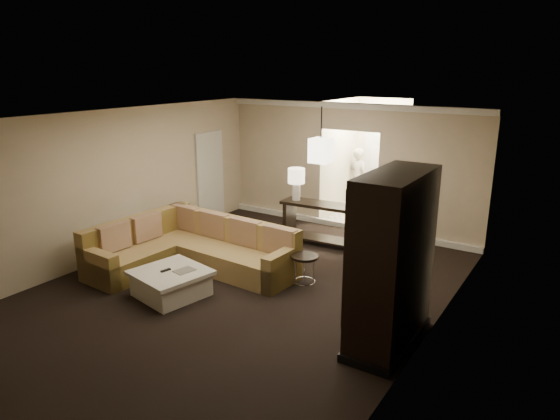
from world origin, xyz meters
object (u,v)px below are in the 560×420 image
Objects in this scene: coffee_table at (171,283)px; drink_table at (305,264)px; console_table at (335,222)px; person at (358,175)px; sectional_sofa at (191,250)px; armoire at (391,264)px.

coffee_table is 2.18m from drink_table.
coffee_table is at bearing -112.84° from console_table.
coffee_table is 6.36m from person.
drink_table is at bearing 14.21° from sectional_sofa.
console_table is at bearing 58.87° from sectional_sofa.
coffee_table is 2.20× the size of drink_table.
person reaches higher than sectional_sofa.
coffee_table is 3.64m from console_table.
console_table is 3.00m from person.
person is (0.38, 6.31, 0.66)m from coffee_table.
armoire reaches higher than person.
console_table is 3.72m from armoire.
armoire reaches higher than console_table.
person reaches higher than coffee_table.
person reaches higher than console_table.
sectional_sofa reaches higher than coffee_table.
sectional_sofa is 1.38× the size of console_table.
armoire is (3.42, 0.53, 0.89)m from coffee_table.
coffee_table is at bearing -61.40° from sectional_sofa.
coffee_table is at bearing 107.69° from person.
drink_table is 0.32× the size of person.
person is (-0.79, 2.88, 0.35)m from console_table.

